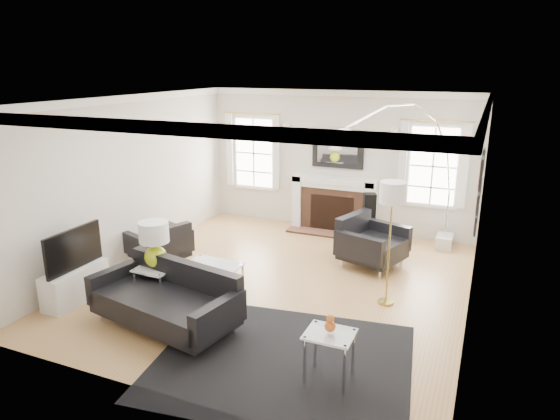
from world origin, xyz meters
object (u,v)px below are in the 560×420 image
at_px(sofa, 168,300).
at_px(coffee_table, 209,270).
at_px(armchair_right, 369,243).
at_px(armchair_left, 161,245).
at_px(arc_floor_lamp, 399,172).
at_px(fireplace, 334,205).
at_px(gourd_lamp, 154,241).

distance_m(sofa, coffee_table, 1.09).
bearing_deg(armchair_right, armchair_left, -157.62).
bearing_deg(armchair_left, coffee_table, -24.96).
height_order(armchair_left, coffee_table, armchair_left).
bearing_deg(arc_floor_lamp, fireplace, 149.28).
bearing_deg(arc_floor_lamp, sofa, -120.66).
bearing_deg(gourd_lamp, armchair_left, 123.90).
bearing_deg(armchair_right, arc_floor_lamp, 67.14).
xyz_separation_m(coffee_table, arc_floor_lamp, (2.26, 2.63, 1.15)).
bearing_deg(fireplace, armchair_right, -54.26).
relative_size(fireplace, armchair_right, 1.35).
bearing_deg(arc_floor_lamp, armchair_right, -112.86).
bearing_deg(gourd_lamp, coffee_table, 55.67).
distance_m(fireplace, armchair_right, 1.89).
bearing_deg(sofa, arc_floor_lamp, 59.34).
relative_size(sofa, arc_floor_lamp, 0.77).
height_order(fireplace, armchair_right, fireplace).
distance_m(armchair_right, arc_floor_lamp, 1.34).
distance_m(sofa, armchair_right, 3.58).
height_order(fireplace, gourd_lamp, gourd_lamp).
distance_m(armchair_left, arc_floor_lamp, 4.24).
relative_size(armchair_left, armchair_right, 0.89).
xyz_separation_m(armchair_left, armchair_right, (3.24, 1.34, 0.05)).
bearing_deg(armchair_left, armchair_right, 22.38).
bearing_deg(gourd_lamp, arc_floor_lamp, 50.48).
distance_m(sofa, arc_floor_lamp, 4.47).
xyz_separation_m(sofa, arc_floor_lamp, (2.21, 3.72, 1.14)).
bearing_deg(sofa, coffee_table, 92.85).
height_order(sofa, coffee_table, sofa).
height_order(fireplace, sofa, fireplace).
xyz_separation_m(fireplace, armchair_right, (1.10, -1.53, -0.16)).
bearing_deg(sofa, armchair_left, 128.30).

